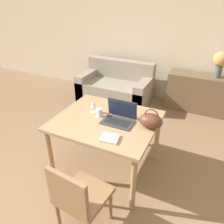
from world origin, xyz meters
TOP-DOWN VIEW (x-y plane):
  - ground_plane at (0.00, 0.00)m, footprint 14.00×14.00m
  - wall_back at (0.00, 3.31)m, footprint 10.00×0.06m
  - dining_table at (-0.01, 0.76)m, footprint 1.20×1.03m
  - chair at (0.16, -0.14)m, footprint 0.48×0.48m
  - couch at (-0.80, 2.75)m, footprint 1.50×0.82m
  - sideboard at (0.93, 3.01)m, footprint 1.32×0.40m
  - laptop at (0.15, 0.81)m, footprint 0.37×0.26m
  - drinking_glass at (-0.11, 0.79)m, footprint 0.06×0.06m
  - wine_glass at (-0.23, 0.85)m, footprint 0.07×0.07m
  - handbag at (0.52, 0.83)m, footprint 0.27×0.20m
  - flower_vase at (1.12, 3.03)m, footprint 0.26×0.26m
  - book at (0.21, 0.42)m, footprint 0.21×0.19m

SIDE VIEW (x-z plane):
  - ground_plane at x=0.00m, z-range 0.00..0.00m
  - couch at x=-0.80m, z-range -0.12..0.70m
  - sideboard at x=0.93m, z-range 0.00..0.73m
  - chair at x=0.16m, z-range 0.06..0.90m
  - dining_table at x=-0.01m, z-range 0.30..1.06m
  - book at x=0.21m, z-range 0.76..0.79m
  - drinking_glass at x=-0.11m, z-range 0.76..0.87m
  - laptop at x=0.15m, z-range 0.71..0.95m
  - handbag at x=0.52m, z-range 0.73..0.97m
  - wine_glass at x=-0.23m, z-range 0.80..0.95m
  - flower_vase at x=1.12m, z-range 0.79..1.26m
  - wall_back at x=0.00m, z-range 0.00..2.70m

